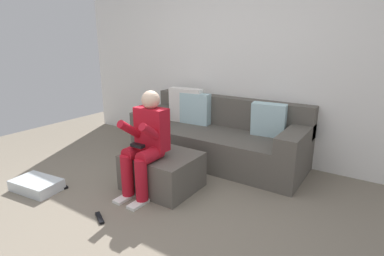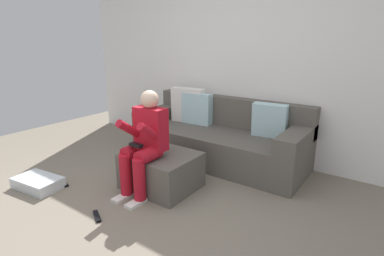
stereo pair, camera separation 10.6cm
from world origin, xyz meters
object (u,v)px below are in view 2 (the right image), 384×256
at_px(couch_sectional, 219,137).
at_px(remote_near_ottoman, 97,216).
at_px(remote_by_storage_bin, 64,184).
at_px(storage_bin, 38,183).
at_px(person_seated, 144,141).
at_px(ottoman, 161,170).

xyz_separation_m(couch_sectional, remote_near_ottoman, (-0.18, -1.80, -0.30)).
xyz_separation_m(couch_sectional, remote_by_storage_bin, (-1.00, -1.60, -0.30)).
bearing_deg(couch_sectional, remote_near_ottoman, -95.87).
xyz_separation_m(storage_bin, remote_by_storage_bin, (0.16, 0.19, -0.05)).
relative_size(person_seated, remote_near_ottoman, 5.61).
relative_size(ottoman, remote_by_storage_bin, 4.63).
distance_m(remote_near_ottoman, remote_by_storage_bin, 0.84).
relative_size(person_seated, storage_bin, 2.09).
height_order(ottoman, remote_near_ottoman, ottoman).
distance_m(storage_bin, remote_near_ottoman, 0.98).
height_order(person_seated, storage_bin, person_seated).
xyz_separation_m(remote_near_ottoman, remote_by_storage_bin, (-0.81, 0.19, 0.00)).
xyz_separation_m(couch_sectional, person_seated, (-0.16, -1.20, 0.24)).
bearing_deg(remote_near_ottoman, person_seated, 114.43).
bearing_deg(person_seated, remote_near_ottoman, -92.64).
bearing_deg(couch_sectional, storage_bin, -122.81).
distance_m(couch_sectional, ottoman, 1.03).
relative_size(couch_sectional, person_seated, 2.10).
height_order(person_seated, remote_near_ottoman, person_seated).
bearing_deg(remote_by_storage_bin, couch_sectional, 70.26).
bearing_deg(remote_near_ottoman, ottoman, 110.87).
relative_size(storage_bin, remote_by_storage_bin, 3.20).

